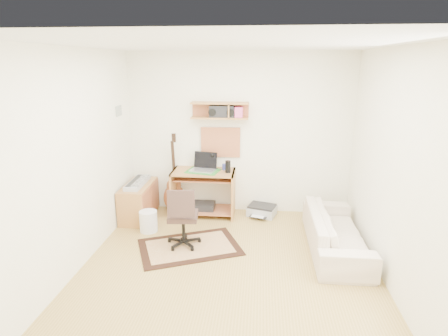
# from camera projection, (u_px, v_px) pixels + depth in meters

# --- Properties ---
(floor) EXTENTS (3.60, 4.00, 0.01)m
(floor) POSITION_uv_depth(u_px,v_px,m) (228.00, 273.00, 4.48)
(floor) COLOR tan
(floor) RESTS_ON ground
(ceiling) EXTENTS (3.60, 4.00, 0.01)m
(ceiling) POSITION_uv_depth(u_px,v_px,m) (228.00, 44.00, 3.77)
(ceiling) COLOR white
(ceiling) RESTS_ON ground
(back_wall) EXTENTS (3.60, 0.01, 2.60)m
(back_wall) POSITION_uv_depth(u_px,v_px,m) (239.00, 134.00, 6.04)
(back_wall) COLOR white
(back_wall) RESTS_ON ground
(left_wall) EXTENTS (0.01, 4.00, 2.60)m
(left_wall) POSITION_uv_depth(u_px,v_px,m) (72.00, 164.00, 4.30)
(left_wall) COLOR white
(left_wall) RESTS_ON ground
(right_wall) EXTENTS (0.01, 4.00, 2.60)m
(right_wall) POSITION_uv_depth(u_px,v_px,m) (398.00, 173.00, 3.95)
(right_wall) COLOR white
(right_wall) RESTS_ON ground
(wall_shelf) EXTENTS (0.90, 0.25, 0.26)m
(wall_shelf) POSITION_uv_depth(u_px,v_px,m) (220.00, 110.00, 5.84)
(wall_shelf) COLOR #B77D40
(wall_shelf) RESTS_ON back_wall
(cork_board) EXTENTS (0.64, 0.03, 0.49)m
(cork_board) POSITION_uv_depth(u_px,v_px,m) (221.00, 142.00, 6.09)
(cork_board) COLOR tan
(cork_board) RESTS_ON back_wall
(wall_photo) EXTENTS (0.02, 0.20, 0.15)m
(wall_photo) POSITION_uv_depth(u_px,v_px,m) (119.00, 111.00, 5.62)
(wall_photo) COLOR #4C8CBF
(wall_photo) RESTS_ON left_wall
(desk) EXTENTS (1.00, 0.55, 0.75)m
(desk) POSITION_uv_depth(u_px,v_px,m) (204.00, 193.00, 6.08)
(desk) COLOR #B77D40
(desk) RESTS_ON floor
(laptop) EXTENTS (0.45, 0.45, 0.29)m
(laptop) POSITION_uv_depth(u_px,v_px,m) (203.00, 162.00, 5.92)
(laptop) COLOR silver
(laptop) RESTS_ON desk
(speaker) EXTENTS (0.09, 0.09, 0.19)m
(speaker) POSITION_uv_depth(u_px,v_px,m) (228.00, 167.00, 5.87)
(speaker) COLOR black
(speaker) RESTS_ON desk
(desk_lamp) EXTENTS (0.09, 0.09, 0.26)m
(desk_lamp) POSITION_uv_depth(u_px,v_px,m) (215.00, 161.00, 6.06)
(desk_lamp) COLOR black
(desk_lamp) RESTS_ON desk
(pencil_cup) EXTENTS (0.07, 0.07, 0.10)m
(pencil_cup) POSITION_uv_depth(u_px,v_px,m) (224.00, 167.00, 6.03)
(pencil_cup) COLOR navy
(pencil_cup) RESTS_ON desk
(boombox) EXTENTS (0.38, 0.17, 0.20)m
(boombox) POSITION_uv_depth(u_px,v_px,m) (222.00, 112.00, 5.84)
(boombox) COLOR black
(boombox) RESTS_ON wall_shelf
(rug) EXTENTS (1.55, 1.32, 0.02)m
(rug) POSITION_uv_depth(u_px,v_px,m) (190.00, 247.00, 5.08)
(rug) COLOR #D0BF8B
(rug) RESTS_ON floor
(task_chair) EXTENTS (0.48, 0.48, 0.87)m
(task_chair) POSITION_uv_depth(u_px,v_px,m) (183.00, 216.00, 5.02)
(task_chair) COLOR #382721
(task_chair) RESTS_ON floor
(cabinet) EXTENTS (0.40, 0.90, 0.55)m
(cabinet) POSITION_uv_depth(u_px,v_px,m) (139.00, 201.00, 6.02)
(cabinet) COLOR #B77D40
(cabinet) RESTS_ON floor
(music_keyboard) EXTENTS (0.22, 0.71, 0.06)m
(music_keyboard) POSITION_uv_depth(u_px,v_px,m) (138.00, 183.00, 5.94)
(music_keyboard) COLOR #B2B5BA
(music_keyboard) RESTS_ON cabinet
(guitar) EXTENTS (0.36, 0.24, 1.31)m
(guitar) POSITION_uv_depth(u_px,v_px,m) (173.00, 173.00, 6.18)
(guitar) COLOR #97532E
(guitar) RESTS_ON floor
(waste_basket) EXTENTS (0.34, 0.34, 0.31)m
(waste_basket) POSITION_uv_depth(u_px,v_px,m) (148.00, 221.00, 5.54)
(waste_basket) COLOR white
(waste_basket) RESTS_ON floor
(printer) EXTENTS (0.51, 0.45, 0.16)m
(printer) POSITION_uv_depth(u_px,v_px,m) (262.00, 210.00, 6.13)
(printer) COLOR #A5A8AA
(printer) RESTS_ON floor
(sofa) EXTENTS (0.51, 1.75, 0.68)m
(sofa) POSITION_uv_depth(u_px,v_px,m) (336.00, 225.00, 4.95)
(sofa) COLOR beige
(sofa) RESTS_ON floor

